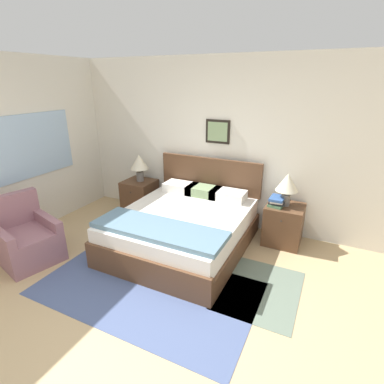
% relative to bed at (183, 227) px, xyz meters
% --- Properties ---
extents(ground_plane, '(16.00, 16.00, 0.00)m').
position_rel_bed_xyz_m(ground_plane, '(0.16, -1.67, -0.30)').
color(ground_plane, tan).
extents(wall_back, '(7.43, 0.09, 2.60)m').
position_rel_bed_xyz_m(wall_back, '(0.16, 1.04, 1.00)').
color(wall_back, silver).
rests_on(wall_back, ground_plane).
extents(wall_left, '(0.08, 5.08, 2.60)m').
position_rel_bed_xyz_m(wall_left, '(-2.39, -0.33, 1.00)').
color(wall_left, silver).
rests_on(wall_left, ground_plane).
extents(area_rug_main, '(2.47, 1.40, 0.01)m').
position_rel_bed_xyz_m(area_rug_main, '(0.06, -1.04, -0.30)').
color(area_rug_main, '#47567F').
rests_on(area_rug_main, ground_plane).
extents(area_rug_bedside, '(0.86, 1.10, 0.01)m').
position_rel_bed_xyz_m(area_rug_bedside, '(1.23, -0.48, -0.30)').
color(area_rug_bedside, slate).
rests_on(area_rug_bedside, ground_plane).
extents(bed, '(1.70, 1.97, 1.09)m').
position_rel_bed_xyz_m(bed, '(0.00, 0.00, 0.00)').
color(bed, brown).
rests_on(bed, ground_plane).
extents(armchair, '(0.91, 0.84, 0.85)m').
position_rel_bed_xyz_m(armchair, '(-1.72, -1.19, -0.02)').
color(armchair, '#8E606B').
rests_on(armchair, ground_plane).
extents(nightstand_near_window, '(0.52, 0.52, 0.58)m').
position_rel_bed_xyz_m(nightstand_near_window, '(-1.25, 0.72, -0.01)').
color(nightstand_near_window, brown).
rests_on(nightstand_near_window, ground_plane).
extents(nightstand_by_door, '(0.52, 0.52, 0.58)m').
position_rel_bed_xyz_m(nightstand_by_door, '(1.25, 0.72, -0.01)').
color(nightstand_by_door, brown).
rests_on(nightstand_by_door, ground_plane).
extents(table_lamp_near_window, '(0.31, 0.31, 0.47)m').
position_rel_bed_xyz_m(table_lamp_near_window, '(-1.23, 0.74, 0.60)').
color(table_lamp_near_window, slate).
rests_on(table_lamp_near_window, nightstand_near_window).
extents(table_lamp_by_door, '(0.31, 0.31, 0.47)m').
position_rel_bed_xyz_m(table_lamp_by_door, '(1.24, 0.74, 0.60)').
color(table_lamp_by_door, slate).
rests_on(table_lamp_by_door, nightstand_by_door).
extents(book_thick_bottom, '(0.22, 0.28, 0.04)m').
position_rel_bed_xyz_m(book_thick_bottom, '(1.14, 0.67, 0.30)').
color(book_thick_bottom, '#4C7551').
rests_on(book_thick_bottom, nightstand_by_door).
extents(book_hardcover_middle, '(0.21, 0.21, 0.03)m').
position_rel_bed_xyz_m(book_hardcover_middle, '(1.14, 0.67, 0.33)').
color(book_hardcover_middle, '#232328').
rests_on(book_hardcover_middle, book_thick_bottom).
extents(book_novel_upper, '(0.19, 0.25, 0.03)m').
position_rel_bed_xyz_m(book_novel_upper, '(1.14, 0.67, 0.36)').
color(book_novel_upper, silver).
rests_on(book_novel_upper, book_hardcover_middle).
extents(book_slim_near_top, '(0.20, 0.27, 0.03)m').
position_rel_bed_xyz_m(book_slim_near_top, '(1.14, 0.67, 0.39)').
color(book_slim_near_top, '#335693').
rests_on(book_slim_near_top, book_novel_upper).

